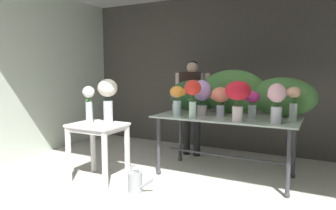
% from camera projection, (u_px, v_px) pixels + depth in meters
% --- Properties ---
extents(ground_plane, '(7.78, 7.78, 0.00)m').
position_uv_depth(ground_plane, '(197.00, 176.00, 4.23)').
color(ground_plane, beige).
extents(wall_back, '(5.98, 0.12, 2.85)m').
position_uv_depth(wall_back, '(232.00, 73.00, 5.54)').
color(wall_back, '#4C4742').
rests_on(wall_back, ground).
extents(wall_left, '(0.12, 3.47, 2.85)m').
position_uv_depth(wall_left, '(44.00, 73.00, 5.42)').
color(wall_left, silver).
rests_on(wall_left, ground).
extents(display_table_glass, '(1.92, 0.93, 0.85)m').
position_uv_depth(display_table_glass, '(226.00, 126.00, 4.15)').
color(display_table_glass, '#B9CDBA').
rests_on(display_table_glass, ground).
extents(side_table_white, '(0.69, 0.56, 0.78)m').
position_uv_depth(side_table_white, '(98.00, 132.00, 4.00)').
color(side_table_white, white).
rests_on(side_table_white, ground).
extents(florist, '(0.63, 0.24, 1.64)m').
position_uv_depth(florist, '(192.00, 97.00, 5.16)').
color(florist, '#232328').
rests_on(florist, ground).
extents(foliage_backdrop, '(2.17, 0.32, 0.64)m').
position_uv_depth(foliage_backdrop, '(242.00, 95.00, 4.35)').
color(foliage_backdrop, '#28562D').
rests_on(foliage_backdrop, display_table_glass).
extents(vase_coral_freesia, '(0.26, 0.25, 0.41)m').
position_uv_depth(vase_coral_freesia, '(221.00, 97.00, 4.11)').
color(vase_coral_freesia, silver).
rests_on(vase_coral_freesia, display_table_glass).
extents(vase_violet_stock, '(0.16, 0.15, 0.36)m').
position_uv_depth(vase_violet_stock, '(175.00, 99.00, 4.46)').
color(vase_violet_stock, silver).
rests_on(vase_violet_stock, display_table_glass).
extents(vase_crimson_ranunculus, '(0.31, 0.31, 0.51)m').
position_uv_depth(vase_crimson_ranunculus, '(238.00, 95.00, 3.67)').
color(vase_crimson_ranunculus, silver).
rests_on(vase_crimson_ranunculus, display_table_glass).
extents(vase_sunset_snapdragons, '(0.23, 0.20, 0.42)m').
position_uv_depth(vase_sunset_snapdragons, '(178.00, 98.00, 4.16)').
color(vase_sunset_snapdragons, silver).
rests_on(vase_sunset_snapdragons, display_table_glass).
extents(vase_blush_hydrangea, '(0.22, 0.21, 0.48)m').
position_uv_depth(vase_blush_hydrangea, '(277.00, 100.00, 3.54)').
color(vase_blush_hydrangea, silver).
rests_on(vase_blush_hydrangea, display_table_glass).
extents(vase_peach_dahlias, '(0.19, 0.17, 0.43)m').
position_uv_depth(vase_peach_dahlias, '(293.00, 100.00, 3.75)').
color(vase_peach_dahlias, silver).
rests_on(vase_peach_dahlias, display_table_glass).
extents(vase_magenta_roses, '(0.20, 0.19, 0.36)m').
position_uv_depth(vase_magenta_roses, '(252.00, 102.00, 3.94)').
color(vase_magenta_roses, silver).
rests_on(vase_magenta_roses, display_table_glass).
extents(vase_scarlet_tulips, '(0.22, 0.22, 0.51)m').
position_uv_depth(vase_scarlet_tulips, '(193.00, 93.00, 3.94)').
color(vase_scarlet_tulips, silver).
rests_on(vase_scarlet_tulips, display_table_glass).
extents(vase_lilac_lilies, '(0.28, 0.26, 0.50)m').
position_uv_depth(vase_lilac_lilies, '(202.00, 94.00, 4.23)').
color(vase_lilac_lilies, silver).
rests_on(vase_lilac_lilies, display_table_glass).
extents(vase_white_roses_tall, '(0.16, 0.16, 0.49)m').
position_uv_depth(vase_white_roses_tall, '(89.00, 101.00, 4.01)').
color(vase_white_roses_tall, silver).
rests_on(vase_white_roses_tall, side_table_white).
extents(vase_cream_lisianthus_tall, '(0.28, 0.25, 0.59)m').
position_uv_depth(vase_cream_lisianthus_tall, '(108.00, 95.00, 3.93)').
color(vase_cream_lisianthus_tall, silver).
rests_on(vase_cream_lisianthus_tall, side_table_white).
extents(watering_can, '(0.35, 0.18, 0.34)m').
position_uv_depth(watering_can, '(135.00, 181.00, 3.68)').
color(watering_can, '#999EA3').
rests_on(watering_can, ground).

